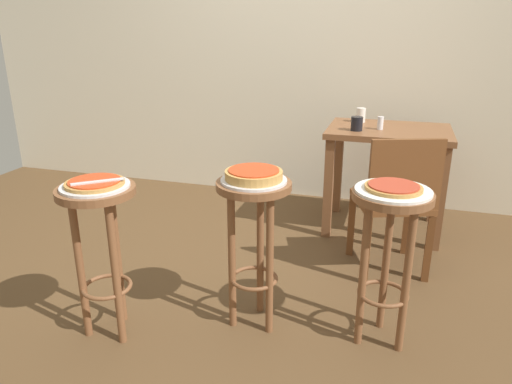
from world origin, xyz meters
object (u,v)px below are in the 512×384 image
Objects in this scene: stool_leftside at (389,237)px; cup_near_edge at (357,124)px; serving_plate_middle at (254,180)px; cup_far_edge at (361,115)px; serving_plate_leftside at (393,191)px; pizza_foreground at (95,183)px; pizza_middle at (254,174)px; condiment_shaker at (380,123)px; pizza_leftside at (394,187)px; stool_foreground at (100,231)px; serving_plate_foreground at (95,186)px; dining_table at (388,149)px; pizza_server_knife at (98,182)px; stool_middle at (254,224)px; wooden_chair at (395,200)px.

cup_near_edge is (-0.27, 1.22, 0.25)m from stool_leftside.
cup_far_edge reaches higher than serving_plate_middle.
serving_plate_leftside reaches higher than stool_leftside.
pizza_middle reaches higher than pizza_foreground.
pizza_foreground is 2.50× the size of cup_far_edge.
stool_leftside is 1.27m from cup_near_edge.
cup_near_edge reaches higher than condiment_shaker.
cup_far_edge reaches higher than stool_leftside.
cup_far_edge is (-0.28, 1.52, 0.03)m from pizza_leftside.
serving_plate_foreground reaches higher than stool_foreground.
pizza_middle is at bearing 23.35° from serving_plate_foreground.
stool_leftside is 0.91× the size of dining_table.
pizza_server_knife reaches higher than pizza_leftside.
dining_table is at bearing 92.70° from pizza_leftside.
condiment_shaker reaches higher than serving_plate_leftside.
pizza_foreground is 0.31× the size of dining_table.
serving_plate_middle is 3.25× the size of cup_near_edge.
cup_near_edge is 0.42× the size of pizza_server_knife.
cup_far_edge is (0.34, 1.56, 0.26)m from stool_middle.
cup_near_edge reaches higher than stool_leftside.
pizza_server_knife reaches higher than serving_plate_leftside.
wooden_chair reaches higher than stool_middle.
wooden_chair reaches higher than pizza_server_knife.
cup_near_edge is at bearing -151.76° from condiment_shaker.
dining_table is (-0.06, 1.35, -0.17)m from pizza_leftside.
stool_middle is 0.88× the size of wooden_chair.
stool_leftside is 1.57m from cup_far_edge.
dining_table is at bearing 16.06° from pizza_server_knife.
cup_far_edge reaches higher than stool_middle.
pizza_middle is at bearing 23.35° from pizza_foreground.
serving_plate_foreground is 0.40× the size of stool_leftside.
serving_plate_leftside is 1.25m from cup_near_edge.
pizza_foreground is 0.98× the size of pizza_middle.
pizza_middle is at bearing -102.17° from cup_far_edge.
wooden_chair is (0.63, 0.73, -0.07)m from stool_middle.
pizza_foreground is at bearing 90.00° from stool_foreground.
stool_leftside is 0.88× the size of wooden_chair.
stool_middle is at bearing 23.35° from pizza_foreground.
pizza_foreground is 1.97m from condiment_shaker.
wooden_chair is (1.27, 1.00, -0.30)m from pizza_foreground.
pizza_middle is 1.19× the size of pizza_server_knife.
condiment_shaker is at bearing 70.01° from serving_plate_middle.
pizza_foreground is at bearing 0.00° from serving_plate_foreground.
pizza_foreground is 1.29m from pizza_leftside.
pizza_leftside is 1.10× the size of pizza_server_knife.
cup_near_edge is at bearing 75.01° from pizza_middle.
cup_far_edge is (0.34, 1.56, 0.04)m from serving_plate_middle.
cup_near_edge is (0.98, 1.53, 0.04)m from serving_plate_foreground.
cup_far_edge reaches higher than cup_near_edge.
cup_near_edge is (-0.27, 1.22, 0.02)m from pizza_leftside.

